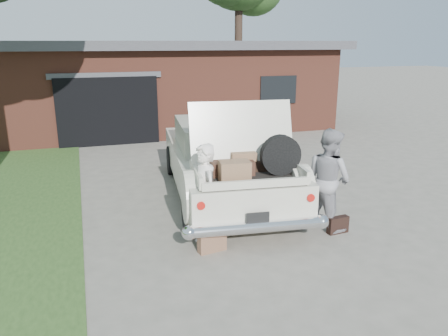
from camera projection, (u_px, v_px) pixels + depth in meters
name	position (u px, v px, depth m)	size (l,w,h in m)	color
ground	(235.00, 238.00, 7.55)	(90.00, 90.00, 0.00)	gray
house	(163.00, 82.00, 17.84)	(12.80, 7.80, 3.30)	brown
sedan	(224.00, 160.00, 9.40)	(2.81, 5.82, 2.27)	beige
woman_left	(204.00, 196.00, 7.08)	(0.63, 0.41, 1.72)	white
woman_right	(328.00, 179.00, 7.79)	(0.89, 0.69, 1.83)	#939298
suitcase_left	(212.00, 241.00, 7.03)	(0.46, 0.15, 0.36)	brown
suitcase_right	(338.00, 225.00, 7.72)	(0.39, 0.12, 0.30)	black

